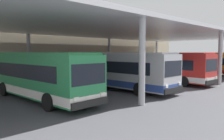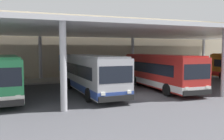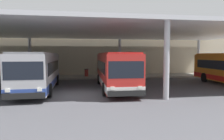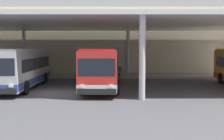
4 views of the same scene
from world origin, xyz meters
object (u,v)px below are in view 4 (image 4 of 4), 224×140
at_px(trash_bin, 86,71).
at_px(bus_middle_bay, 102,68).
at_px(banner_sign, 37,59).
at_px(bus_second_bay, 22,68).
at_px(bench_waiting, 114,71).

bearing_deg(trash_bin, bus_middle_bay, -76.53).
distance_m(trash_bin, banner_sign, 5.47).
bearing_deg(bus_middle_bay, bus_second_bay, 178.64).
distance_m(bus_second_bay, banner_sign, 8.50).
relative_size(trash_bin, banner_sign, 0.31).
height_order(bus_second_bay, banner_sign, banner_sign).
xyz_separation_m(bus_middle_bay, bench_waiting, (0.98, 9.47, -0.99)).
bearing_deg(trash_bin, banner_sign, -173.72).
bearing_deg(trash_bin, bus_second_bay, -115.49).
bearing_deg(bus_second_bay, trash_bin, 64.51).
height_order(bus_second_bay, bus_middle_bay, same).
distance_m(bus_middle_bay, trash_bin, 9.48).
distance_m(bench_waiting, banner_sign, 8.60).
relative_size(bench_waiting, trash_bin, 1.84).
relative_size(bench_waiting, banner_sign, 0.56).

